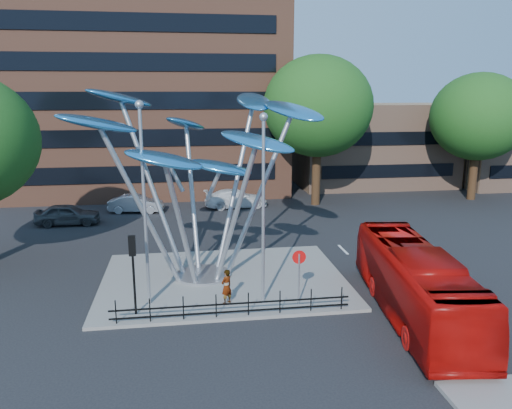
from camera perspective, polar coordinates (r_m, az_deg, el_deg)
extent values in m
plane|color=black|center=(19.99, 0.75, -14.92)|extent=(120.00, 120.00, 0.00)
cube|color=slate|center=(25.28, -3.69, -8.58)|extent=(12.00, 9.00, 0.15)
cube|color=brown|center=(49.86, -12.69, 19.20)|extent=(25.00, 15.00, 30.00)
cube|color=#A3785F|center=(51.32, 13.28, 6.66)|extent=(15.00, 8.00, 8.00)
cylinder|color=black|center=(41.41, 6.90, 3.88)|extent=(0.70, 0.70, 5.72)
ellipsoid|color=#1A4112|center=(40.92, 7.10, 11.08)|extent=(8.80, 8.80, 8.10)
cylinder|color=black|center=(47.10, 23.59, 3.57)|extent=(0.70, 0.70, 5.06)
ellipsoid|color=#1A4112|center=(46.66, 24.10, 9.15)|extent=(8.00, 8.00, 7.36)
cylinder|color=#9EA0A5|center=(25.64, -6.04, -7.98)|extent=(2.80, 2.80, 0.12)
cylinder|color=#9EA0A5|center=(23.94, -9.07, 0.02)|extent=(0.24, 0.24, 7.80)
ellipsoid|color=#2F89CC|center=(22.67, -17.65, 8.83)|extent=(3.92, 2.95, 1.39)
cylinder|color=#9EA0A5|center=(23.72, -7.08, -1.78)|extent=(0.24, 0.24, 6.40)
ellipsoid|color=#2F89CC|center=(20.94, -10.46, 5.07)|extent=(3.47, 1.78, 1.31)
cylinder|color=#9EA0A5|center=(23.88, -4.72, -0.88)|extent=(0.24, 0.24, 7.00)
ellipsoid|color=#2F89CC|center=(21.89, 0.14, 7.21)|extent=(3.81, 3.11, 1.36)
cylinder|color=#9EA0A5|center=(24.56, -3.47, 0.97)|extent=(0.24, 0.24, 8.20)
ellipsoid|color=#2F89CC|center=(24.96, 4.26, 10.65)|extent=(3.52, 4.06, 1.44)
cylinder|color=#9EA0A5|center=(25.37, -4.55, 1.80)|extent=(0.24, 0.24, 8.60)
ellipsoid|color=#2F89CC|center=(27.12, -0.28, 11.71)|extent=(2.21, 3.79, 1.39)
cylinder|color=#9EA0A5|center=(25.55, -6.78, 0.45)|extent=(0.24, 0.24, 7.40)
ellipsoid|color=#2F89CC|center=(27.60, -8.00, 9.12)|extent=(3.02, 3.71, 1.34)
cylinder|color=#9EA0A5|center=(24.81, -8.63, 1.67)|extent=(0.24, 0.24, 8.80)
ellipsoid|color=#2F89CC|center=(25.91, -15.29, 11.65)|extent=(3.88, 3.60, 1.42)
ellipsoid|color=#2F89CC|center=(24.37, -10.64, 5.21)|extent=(3.40, 1.96, 1.13)
ellipsoid|color=#2F89CC|center=(23.88, -4.15, 4.27)|extent=(3.39, 2.16, 1.11)
cylinder|color=#9EA0A5|center=(21.58, -12.60, -0.60)|extent=(0.14, 0.14, 8.50)
sphere|color=#9EA0A5|center=(21.01, -13.20, 11.06)|extent=(0.36, 0.36, 0.36)
cylinder|color=#9EA0A5|center=(21.35, 0.83, -1.12)|extent=(0.14, 0.14, 8.00)
sphere|color=#9EA0A5|center=(20.74, 0.87, 9.99)|extent=(0.36, 0.36, 0.36)
cylinder|color=black|center=(21.45, -13.78, -8.17)|extent=(0.10, 0.10, 3.20)
cube|color=black|center=(21.00, -13.98, -4.60)|extent=(0.28, 0.18, 0.85)
sphere|color=#FF0C0C|center=(20.92, -14.03, -3.87)|extent=(0.18, 0.18, 0.18)
cylinder|color=#9EA0A5|center=(22.04, 4.91, -8.50)|extent=(0.08, 0.08, 2.30)
cylinder|color=red|center=(21.72, 4.95, -6.02)|extent=(0.60, 0.04, 0.60)
cube|color=white|center=(21.74, 4.94, -6.00)|extent=(0.42, 0.03, 0.10)
cylinder|color=black|center=(21.22, -15.73, -11.75)|extent=(0.05, 0.05, 1.00)
cylinder|color=black|center=(21.08, -12.04, -11.71)|extent=(0.05, 0.05, 1.00)
cylinder|color=black|center=(21.03, -8.31, -11.61)|extent=(0.05, 0.05, 1.00)
cylinder|color=black|center=(21.06, -4.58, -11.47)|extent=(0.05, 0.05, 1.00)
cylinder|color=black|center=(21.18, -0.88, -11.29)|extent=(0.05, 0.05, 1.00)
cylinder|color=black|center=(21.38, 2.76, -11.06)|extent=(0.05, 0.05, 1.00)
cylinder|color=black|center=(21.66, 6.31, -10.80)|extent=(0.05, 0.05, 1.00)
cylinder|color=black|center=(22.02, 9.75, -10.50)|extent=(0.05, 0.05, 1.00)
cube|color=black|center=(21.09, -2.73, -11.26)|extent=(10.00, 0.06, 0.06)
cube|color=black|center=(21.23, -2.72, -12.12)|extent=(10.00, 0.06, 0.06)
imported|color=#B70B08|center=(22.12, 17.68, -8.48)|extent=(3.80, 10.93, 2.98)
imported|color=gray|center=(22.18, -3.39, -9.35)|extent=(0.68, 0.65, 1.57)
imported|color=#414549|center=(37.70, -20.74, -1.06)|extent=(4.42, 1.79, 1.50)
imported|color=#B8BBC0|center=(39.98, -13.52, 0.11)|extent=(4.32, 1.93, 1.38)
imported|color=white|center=(40.50, -2.30, 0.69)|extent=(5.24, 2.55, 1.47)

